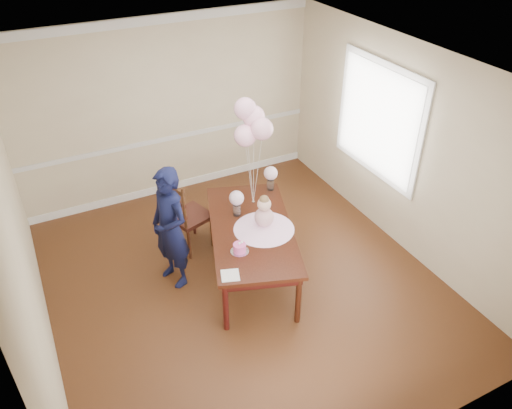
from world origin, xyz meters
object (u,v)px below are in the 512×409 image
(dining_table_top, at_px, (251,229))
(birthday_cake, at_px, (240,248))
(woman, at_px, (170,229))
(dining_chair_seat, at_px, (190,216))

(dining_table_top, relative_size, birthday_cake, 13.33)
(birthday_cake, xyz_separation_m, woman, (-0.58, 0.67, 0.01))
(dining_table_top, bearing_deg, dining_chair_seat, 137.17)
(birthday_cake, relative_size, woman, 0.09)
(birthday_cake, bearing_deg, woman, 130.84)
(birthday_cake, xyz_separation_m, dining_chair_seat, (-0.15, 1.22, -0.29))
(dining_chair_seat, xyz_separation_m, woman, (-0.43, -0.54, 0.30))
(dining_table_top, xyz_separation_m, woman, (-0.90, 0.33, 0.09))
(dining_table_top, relative_size, woman, 1.22)
(dining_chair_seat, bearing_deg, birthday_cake, -100.60)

